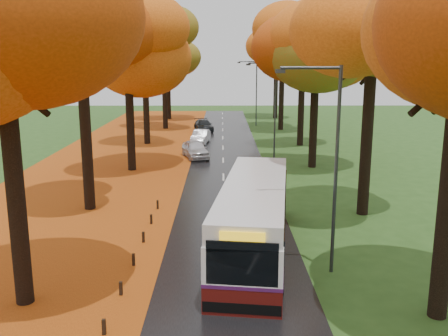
{
  "coord_description": "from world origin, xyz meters",
  "views": [
    {
      "loc": [
        -0.12,
        -10.34,
        8.21
      ],
      "look_at": [
        0.0,
        15.28,
        2.6
      ],
      "focal_mm": 40.0,
      "sensor_mm": 36.0,
      "label": 1
    }
  ],
  "objects_px": {
    "bus": "(254,216)",
    "car_silver": "(201,137)",
    "car_white": "(195,149)",
    "streetlamp_near": "(330,154)",
    "streetlamp_mid": "(272,103)",
    "car_dark": "(204,125)",
    "streetlamp_far": "(254,88)"
  },
  "relations": [
    {
      "from": "streetlamp_mid",
      "to": "car_white",
      "type": "height_order",
      "value": "streetlamp_mid"
    },
    {
      "from": "bus",
      "to": "car_silver",
      "type": "bearing_deg",
      "value": 104.53
    },
    {
      "from": "streetlamp_mid",
      "to": "car_silver",
      "type": "xyz_separation_m",
      "value": [
        -6.14,
        8.47,
        -4.0
      ]
    },
    {
      "from": "car_dark",
      "to": "streetlamp_near",
      "type": "bearing_deg",
      "value": -92.34
    },
    {
      "from": "car_white",
      "to": "streetlamp_far",
      "type": "bearing_deg",
      "value": 56.98
    },
    {
      "from": "bus",
      "to": "car_dark",
      "type": "distance_m",
      "value": 37.23
    },
    {
      "from": "streetlamp_far",
      "to": "car_dark",
      "type": "xyz_separation_m",
      "value": [
        -6.16,
        -4.87,
        -4.03
      ]
    },
    {
      "from": "streetlamp_mid",
      "to": "car_silver",
      "type": "distance_m",
      "value": 11.2
    },
    {
      "from": "car_silver",
      "to": "car_dark",
      "type": "xyz_separation_m",
      "value": [
        -0.01,
        8.66,
        -0.02
      ]
    },
    {
      "from": "streetlamp_near",
      "to": "car_dark",
      "type": "xyz_separation_m",
      "value": [
        -6.16,
        39.13,
        -4.03
      ]
    },
    {
      "from": "streetlamp_near",
      "to": "car_silver",
      "type": "bearing_deg",
      "value": 101.4
    },
    {
      "from": "car_white",
      "to": "car_dark",
      "type": "relative_size",
      "value": 0.96
    },
    {
      "from": "streetlamp_near",
      "to": "car_silver",
      "type": "xyz_separation_m",
      "value": [
        -6.14,
        30.47,
        -4.0
      ]
    },
    {
      "from": "streetlamp_far",
      "to": "bus",
      "type": "relative_size",
      "value": 0.68
    },
    {
      "from": "bus",
      "to": "car_white",
      "type": "height_order",
      "value": "bus"
    },
    {
      "from": "car_silver",
      "to": "streetlamp_mid",
      "type": "bearing_deg",
      "value": -46.79
    },
    {
      "from": "streetlamp_near",
      "to": "streetlamp_far",
      "type": "xyz_separation_m",
      "value": [
        0.0,
        44.0,
        0.0
      ]
    },
    {
      "from": "streetlamp_near",
      "to": "streetlamp_mid",
      "type": "xyz_separation_m",
      "value": [
        0.0,
        22.0,
        0.0
      ]
    },
    {
      "from": "streetlamp_near",
      "to": "bus",
      "type": "height_order",
      "value": "streetlamp_near"
    },
    {
      "from": "streetlamp_near",
      "to": "streetlamp_mid",
      "type": "relative_size",
      "value": 1.0
    },
    {
      "from": "bus",
      "to": "streetlamp_near",
      "type": "bearing_deg",
      "value": -30.19
    },
    {
      "from": "streetlamp_near",
      "to": "car_white",
      "type": "distance_m",
      "value": 24.29
    },
    {
      "from": "streetlamp_near",
      "to": "car_white",
      "type": "height_order",
      "value": "streetlamp_near"
    },
    {
      "from": "streetlamp_far",
      "to": "car_silver",
      "type": "distance_m",
      "value": 15.39
    },
    {
      "from": "streetlamp_mid",
      "to": "car_silver",
      "type": "relative_size",
      "value": 1.97
    },
    {
      "from": "car_dark",
      "to": "streetlamp_mid",
      "type": "bearing_deg",
      "value": -81.51
    },
    {
      "from": "streetlamp_mid",
      "to": "car_white",
      "type": "distance_m",
      "value": 7.52
    },
    {
      "from": "streetlamp_mid",
      "to": "car_dark",
      "type": "relative_size",
      "value": 1.79
    },
    {
      "from": "streetlamp_far",
      "to": "car_white",
      "type": "relative_size",
      "value": 1.87
    },
    {
      "from": "streetlamp_far",
      "to": "car_dark",
      "type": "height_order",
      "value": "streetlamp_far"
    },
    {
      "from": "streetlamp_far",
      "to": "car_silver",
      "type": "height_order",
      "value": "streetlamp_far"
    },
    {
      "from": "streetlamp_mid",
      "to": "car_white",
      "type": "relative_size",
      "value": 1.87
    }
  ]
}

